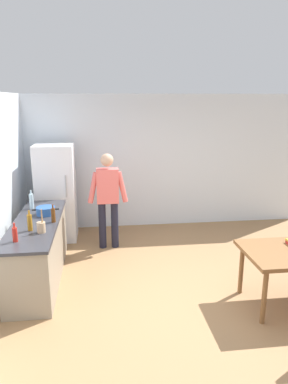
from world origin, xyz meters
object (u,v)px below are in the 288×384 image
object	(u,v)px
person	(108,195)
bottle_beer_brown	(53,215)
utensil_jar	(41,227)
bottle_oil_amber	(30,222)
refrigerator	(56,193)
bottle_sauce_red	(15,234)
bottle_water_clear	(31,201)
cooking_pot	(46,211)

from	to	relation	value
person	bottle_beer_brown	xyz separation A→B (m)	(-0.79, -1.12, 0.03)
person	utensil_jar	bearing A→B (deg)	-120.81
bottle_oil_amber	bottle_beer_brown	xyz separation A→B (m)	(0.27, 0.31, -0.01)
refrigerator	bottle_sauce_red	bearing A→B (deg)	-95.36
bottle_oil_amber	bottle_sauce_red	bearing A→B (deg)	-106.71
person	bottle_oil_amber	bearing A→B (deg)	-126.66
person	bottle_water_clear	distance (m)	1.29
refrigerator	utensil_jar	distance (m)	2.07
bottle_oil_amber	bottle_beer_brown	distance (m)	0.41
bottle_beer_brown	bottle_water_clear	bearing A→B (deg)	120.94
bottle_beer_brown	cooking_pot	bearing A→B (deg)	113.45
cooking_pot	refrigerator	bearing A→B (deg)	89.83
utensil_jar	bottle_oil_amber	distance (m)	0.18
cooking_pot	utensil_jar	bearing A→B (deg)	-86.07
utensil_jar	person	bearing A→B (deg)	59.19
utensil_jar	bottle_oil_amber	xyz separation A→B (m)	(-0.16, 0.09, 0.04)
bottle_water_clear	bottle_beer_brown	bearing A→B (deg)	-59.06
refrigerator	bottle_water_clear	size ratio (longest dim) A/B	6.00
person	bottle_beer_brown	distance (m)	1.37
refrigerator	utensil_jar	size ratio (longest dim) A/B	5.62
refrigerator	bottle_oil_amber	world-z (taller)	refrigerator
cooking_pot	bottle_water_clear	distance (m)	0.43
bottle_oil_amber	cooking_pot	bearing A→B (deg)	81.10
bottle_oil_amber	bottle_beer_brown	world-z (taller)	bottle_oil_amber
bottle_sauce_red	bottle_water_clear	bearing A→B (deg)	91.93
cooking_pot	bottle_water_clear	xyz separation A→B (m)	(-0.26, 0.34, 0.07)
bottle_sauce_red	person	bearing A→B (deg)	56.85
bottle_oil_amber	bottle_beer_brown	bearing A→B (deg)	49.16
bottle_sauce_red	bottle_water_clear	size ratio (longest dim) A/B	0.80
refrigerator	bottle_beer_brown	distance (m)	1.68
bottle_oil_amber	refrigerator	bearing A→B (deg)	86.82
person	bottle_oil_amber	size ratio (longest dim) A/B	6.07
cooking_pot	bottle_water_clear	world-z (taller)	bottle_water_clear
bottle_beer_brown	bottle_sauce_red	world-z (taller)	bottle_beer_brown
person	bottle_water_clear	world-z (taller)	person
utensil_jar	bottle_water_clear	distance (m)	1.15
utensil_jar	bottle_beer_brown	xyz separation A→B (m)	(0.11, 0.40, 0.03)
person	bottle_oil_amber	xyz separation A→B (m)	(-1.06, -1.42, 0.04)
person	cooking_pot	distance (m)	1.21
bottle_beer_brown	bottle_sauce_red	size ratio (longest dim) A/B	1.08
bottle_oil_amber	bottle_water_clear	world-z (taller)	bottle_water_clear
person	cooking_pot	world-z (taller)	person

